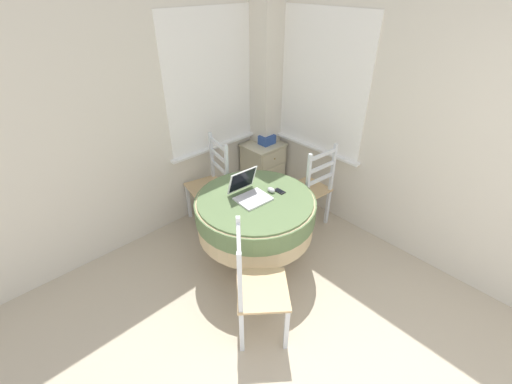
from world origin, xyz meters
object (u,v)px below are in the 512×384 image
corner_cabinet (263,168)px  computer_mouse (271,190)px  dining_chair_near_back_window (211,185)px  dining_chair_near_right_window (310,189)px  dining_chair_camera_near (256,288)px  round_dining_table (255,213)px  cell_phone (280,191)px  laptop (249,192)px  storage_box (267,140)px

corner_cabinet → computer_mouse: bearing=-130.7°
dining_chair_near_back_window → corner_cabinet: 0.87m
dining_chair_near_right_window → dining_chair_camera_near: same height
round_dining_table → cell_phone: size_ratio=10.36×
laptop → cell_phone: size_ratio=3.14×
dining_chair_near_back_window → dining_chair_near_right_window: 1.10m
cell_phone → corner_cabinet: 1.23m
laptop → cell_phone: 0.30m
corner_cabinet → storage_box: (0.04, -0.02, 0.39)m
round_dining_table → cell_phone: (0.24, -0.07, 0.17)m
round_dining_table → storage_box: (0.98, 0.84, 0.17)m
round_dining_table → corner_cabinet: 1.29m
round_dining_table → laptop: size_ratio=3.29×
storage_box → dining_chair_camera_near: bearing=-136.7°
round_dining_table → dining_chair_near_back_window: bearing=84.3°
computer_mouse → cell_phone: computer_mouse is taller
laptop → cell_phone: bearing=-25.1°
laptop → corner_cabinet: size_ratio=0.50×
dining_chair_near_right_window → dining_chair_camera_near: bearing=-156.1°
laptop → computer_mouse: bearing=-19.4°
cell_phone → dining_chair_camera_near: bearing=-146.2°
dining_chair_camera_near → storage_box: (1.54, 1.45, 0.27)m
dining_chair_near_back_window → computer_mouse: bearing=-83.0°
laptop → dining_chair_near_right_window: bearing=-3.5°
computer_mouse → dining_chair_camera_near: 0.99m
cell_phone → dining_chair_camera_near: (-0.80, -0.54, -0.26)m
laptop → storage_box: bearing=38.0°
cell_phone → storage_box: bearing=51.1°
computer_mouse → dining_chair_near_right_window: bearing=2.0°
dining_chair_near_back_window → storage_box: bearing=1.5°
laptop → computer_mouse: size_ratio=4.07×
corner_cabinet → storage_box: bearing=-26.2°
dining_chair_near_right_window → laptop: bearing=176.5°
dining_chair_near_back_window → dining_chair_camera_near: same height
laptop → computer_mouse: laptop is taller
laptop → dining_chair_near_back_window: dining_chair_near_back_window is taller
round_dining_table → dining_chair_near_right_window: (0.82, 0.00, -0.09)m
dining_chair_camera_near → cell_phone: bearing=33.8°
corner_cabinet → dining_chair_camera_near: bearing=-135.6°
dining_chair_camera_near → corner_cabinet: size_ratio=1.47×
cell_phone → dining_chair_near_back_window: 0.94m
dining_chair_near_back_window → dining_chair_near_right_window: bearing=-47.8°
corner_cabinet → storage_box: 0.40m
computer_mouse → round_dining_table: bearing=173.4°
storage_box → round_dining_table: bearing=-139.4°
round_dining_table → dining_chair_near_right_window: size_ratio=1.12×
dining_chair_near_back_window → dining_chair_near_right_window: size_ratio=1.00×
laptop → corner_cabinet: bearing=39.8°
round_dining_table → dining_chair_near_right_window: bearing=0.1°
computer_mouse → corner_cabinet: bearing=49.3°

